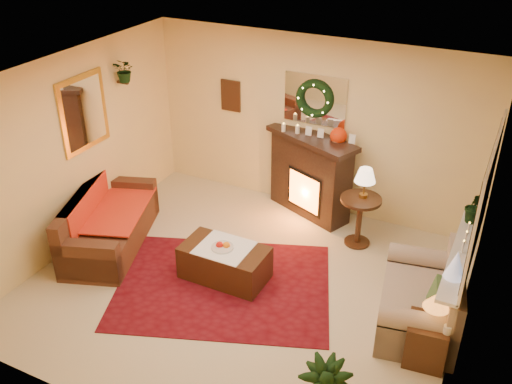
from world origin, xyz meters
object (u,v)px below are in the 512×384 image
at_px(sofa, 109,217).
at_px(end_table_square, 427,340).
at_px(fireplace, 310,179).
at_px(side_table_round, 359,223).
at_px(loveseat, 421,292).
at_px(coffee_table, 225,264).

height_order(sofa, end_table_square, sofa).
bearing_deg(fireplace, sofa, -112.97).
xyz_separation_m(fireplace, side_table_round, (0.92, -0.52, -0.23)).
distance_m(fireplace, loveseat, 2.67).
xyz_separation_m(sofa, end_table_square, (4.30, -0.29, -0.16)).
height_order(sofa, coffee_table, sofa).
xyz_separation_m(fireplace, coffee_table, (-0.34, -2.00, -0.34)).
relative_size(sofa, end_table_square, 3.67).
bearing_deg(sofa, side_table_round, 6.95).
relative_size(loveseat, side_table_round, 1.98).
distance_m(sofa, end_table_square, 4.31).
relative_size(sofa, loveseat, 1.31).
height_order(loveseat, coffee_table, loveseat).
xyz_separation_m(sofa, fireplace, (2.10, 2.02, 0.12)).
height_order(fireplace, coffee_table, fireplace).
bearing_deg(fireplace, end_table_square, -23.25).
xyz_separation_m(side_table_round, end_table_square, (1.28, -1.79, -0.05)).
bearing_deg(sofa, fireplace, 24.36).
bearing_deg(end_table_square, side_table_round, 125.56).
distance_m(sofa, side_table_round, 3.37).
xyz_separation_m(loveseat, coffee_table, (-2.34, -0.24, -0.21)).
relative_size(fireplace, side_table_round, 1.78).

